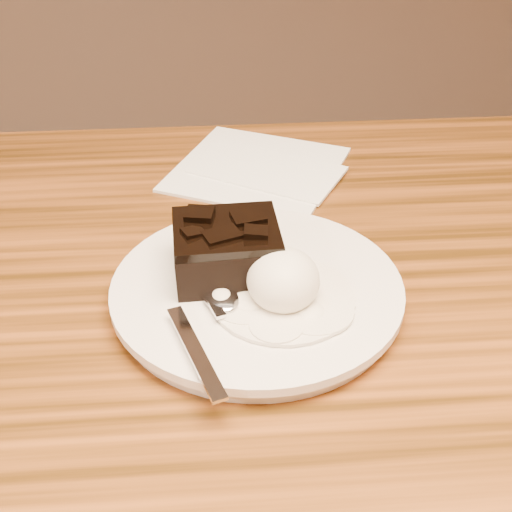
{
  "coord_description": "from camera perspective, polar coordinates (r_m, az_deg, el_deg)",
  "views": [
    {
      "loc": [
        0.02,
        -0.4,
        1.11
      ],
      "look_at": [
        0.05,
        0.06,
        0.79
      ],
      "focal_mm": 49.31,
      "sensor_mm": 36.0,
      "label": 1
    }
  ],
  "objects": [
    {
      "name": "melt_puddle",
      "position": [
        0.55,
        2.18,
        -3.47
      ],
      "size": [
        0.11,
        0.11,
        0.0
      ],
      "primitive_type": "cylinder",
      "color": "white",
      "rests_on": "plate"
    },
    {
      "name": "plate",
      "position": [
        0.57,
        0.08,
        -3.07
      ],
      "size": [
        0.24,
        0.24,
        0.02
      ],
      "primitive_type": "cylinder",
      "color": "white",
      "rests_on": "dining_table"
    },
    {
      "name": "brownie",
      "position": [
        0.57,
        -2.39,
        0.22
      ],
      "size": [
        0.09,
        0.08,
        0.04
      ],
      "primitive_type": "cube",
      "rotation": [
        0.0,
        0.0,
        0.04
      ],
      "color": "black",
      "rests_on": "plate"
    },
    {
      "name": "spoon",
      "position": [
        0.54,
        -2.82,
        -3.56
      ],
      "size": [
        0.07,
        0.15,
        0.01
      ],
      "primitive_type": null,
      "rotation": [
        0.0,
        0.0,
        0.32
      ],
      "color": "silver",
      "rests_on": "plate"
    },
    {
      "name": "crumb_c",
      "position": [
        0.56,
        -0.71,
        -2.36
      ],
      "size": [
        0.01,
        0.01,
        0.0
      ],
      "primitive_type": "cube",
      "rotation": [
        0.0,
        0.0,
        0.9
      ],
      "color": "black",
      "rests_on": "plate"
    },
    {
      "name": "ice_cream_scoop",
      "position": [
        0.54,
        2.23,
        -1.95
      ],
      "size": [
        0.06,
        0.06,
        0.05
      ],
      "primitive_type": "ellipsoid",
      "color": "#EEE7CE",
      "rests_on": "plate"
    },
    {
      "name": "crumb_a",
      "position": [
        0.56,
        5.29,
        -3.02
      ],
      "size": [
        0.01,
        0.01,
        0.0
      ],
      "primitive_type": "cube",
      "rotation": [
        0.0,
        0.0,
        0.24
      ],
      "color": "black",
      "rests_on": "plate"
    },
    {
      "name": "napkin",
      "position": [
        0.77,
        0.07,
        7.18
      ],
      "size": [
        0.22,
        0.22,
        0.01
      ],
      "primitive_type": "cube",
      "rotation": [
        0.0,
        0.0,
        -0.44
      ],
      "color": "white",
      "rests_on": "dining_table"
    },
    {
      "name": "crumb_b",
      "position": [
        0.53,
        -2.57,
        -5.01
      ],
      "size": [
        0.01,
        0.01,
        0.0
      ],
      "primitive_type": "cube",
      "rotation": [
        0.0,
        0.0,
        0.29
      ],
      "color": "black",
      "rests_on": "plate"
    }
  ]
}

